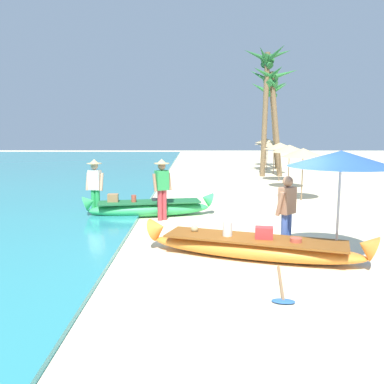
{
  "coord_description": "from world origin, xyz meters",
  "views": [
    {
      "loc": [
        -1.18,
        -8.36,
        2.64
      ],
      "look_at": [
        -1.27,
        2.76,
        0.9
      ],
      "focal_mm": 38.5,
      "sensor_mm": 36.0,
      "label": 1
    }
  ],
  "objects_px": {
    "palm_tree_leaning_seaward": "(273,89)",
    "boat_green_midground": "(149,208)",
    "palm_tree_tall_inland": "(267,73)",
    "paddle": "(282,288)",
    "palm_tree_mid_cluster": "(272,98)",
    "person_vendor_assistant": "(95,183)",
    "person_tourist_customer": "(287,210)",
    "person_vendor_hatted": "(162,185)",
    "boat_orange_foreground": "(254,246)",
    "patio_umbrella_large": "(341,159)"
  },
  "relations": [
    {
      "from": "patio_umbrella_large",
      "to": "person_vendor_assistant",
      "type": "bearing_deg",
      "value": 143.4
    },
    {
      "from": "person_vendor_assistant",
      "to": "palm_tree_mid_cluster",
      "type": "distance_m",
      "value": 16.85
    },
    {
      "from": "person_vendor_hatted",
      "to": "patio_umbrella_large",
      "type": "xyz_separation_m",
      "value": [
        3.77,
        -3.66,
        1.01
      ]
    },
    {
      "from": "person_tourist_customer",
      "to": "palm_tree_leaning_seaward",
      "type": "distance_m",
      "value": 14.8
    },
    {
      "from": "palm_tree_mid_cluster",
      "to": "paddle",
      "type": "xyz_separation_m",
      "value": [
        -3.41,
        -20.34,
        -4.47
      ]
    },
    {
      "from": "palm_tree_tall_inland",
      "to": "person_vendor_assistant",
      "type": "bearing_deg",
      "value": -123.74
    },
    {
      "from": "person_vendor_hatted",
      "to": "palm_tree_mid_cluster",
      "type": "bearing_deg",
      "value": 69.13
    },
    {
      "from": "person_tourist_customer",
      "to": "palm_tree_leaning_seaward",
      "type": "xyz_separation_m",
      "value": [
        2.2,
        14.14,
        3.77
      ]
    },
    {
      "from": "patio_umbrella_large",
      "to": "palm_tree_tall_inland",
      "type": "height_order",
      "value": "palm_tree_tall_inland"
    },
    {
      "from": "person_tourist_customer",
      "to": "palm_tree_tall_inland",
      "type": "relative_size",
      "value": 0.24
    },
    {
      "from": "person_tourist_customer",
      "to": "paddle",
      "type": "xyz_separation_m",
      "value": [
        -0.51,
        -2.08,
        -0.9
      ]
    },
    {
      "from": "palm_tree_tall_inland",
      "to": "paddle",
      "type": "bearing_deg",
      "value": -98.38
    },
    {
      "from": "person_vendor_hatted",
      "to": "palm_tree_leaning_seaward",
      "type": "bearing_deg",
      "value": 65.28
    },
    {
      "from": "person_vendor_hatted",
      "to": "palm_tree_tall_inland",
      "type": "xyz_separation_m",
      "value": [
        4.75,
        10.91,
        4.46
      ]
    },
    {
      "from": "paddle",
      "to": "boat_green_midground",
      "type": "bearing_deg",
      "value": 116.35
    },
    {
      "from": "boat_orange_foreground",
      "to": "paddle",
      "type": "xyz_separation_m",
      "value": [
        0.23,
        -1.67,
        -0.22
      ]
    },
    {
      "from": "person_vendor_hatted",
      "to": "paddle",
      "type": "height_order",
      "value": "person_vendor_hatted"
    },
    {
      "from": "boat_green_midground",
      "to": "patio_umbrella_large",
      "type": "height_order",
      "value": "patio_umbrella_large"
    },
    {
      "from": "paddle",
      "to": "palm_tree_mid_cluster",
      "type": "bearing_deg",
      "value": 80.49
    },
    {
      "from": "boat_green_midground",
      "to": "patio_umbrella_large",
      "type": "relative_size",
      "value": 1.78
    },
    {
      "from": "palm_tree_tall_inland",
      "to": "palm_tree_mid_cluster",
      "type": "relative_size",
      "value": 1.23
    },
    {
      "from": "person_vendor_hatted",
      "to": "palm_tree_leaning_seaward",
      "type": "distance_m",
      "value": 12.71
    },
    {
      "from": "palm_tree_mid_cluster",
      "to": "palm_tree_leaning_seaward",
      "type": "bearing_deg",
      "value": -99.58
    },
    {
      "from": "person_vendor_assistant",
      "to": "paddle",
      "type": "relative_size",
      "value": 1.01
    },
    {
      "from": "boat_orange_foreground",
      "to": "boat_green_midground",
      "type": "relative_size",
      "value": 1.17
    },
    {
      "from": "patio_umbrella_large",
      "to": "boat_orange_foreground",
      "type": "bearing_deg",
      "value": 174.24
    },
    {
      "from": "boat_green_midground",
      "to": "person_vendor_assistant",
      "type": "distance_m",
      "value": 1.81
    },
    {
      "from": "person_vendor_assistant",
      "to": "palm_tree_tall_inland",
      "type": "bearing_deg",
      "value": 56.26
    },
    {
      "from": "boat_green_midground",
      "to": "person_tourist_customer",
      "type": "relative_size",
      "value": 2.4
    },
    {
      "from": "boat_green_midground",
      "to": "person_tourist_customer",
      "type": "xyz_separation_m",
      "value": [
        3.33,
        -3.6,
        0.67
      ]
    },
    {
      "from": "person_vendor_hatted",
      "to": "palm_tree_tall_inland",
      "type": "relative_size",
      "value": 0.26
    },
    {
      "from": "person_tourist_customer",
      "to": "palm_tree_mid_cluster",
      "type": "relative_size",
      "value": 0.29
    },
    {
      "from": "boat_green_midground",
      "to": "palm_tree_tall_inland",
      "type": "relative_size",
      "value": 0.57
    },
    {
      "from": "person_tourist_customer",
      "to": "palm_tree_tall_inland",
      "type": "height_order",
      "value": "palm_tree_tall_inland"
    },
    {
      "from": "person_vendor_hatted",
      "to": "palm_tree_mid_cluster",
      "type": "distance_m",
      "value": 16.6
    },
    {
      "from": "palm_tree_mid_cluster",
      "to": "person_vendor_assistant",
      "type": "bearing_deg",
      "value": -118.52
    },
    {
      "from": "palm_tree_mid_cluster",
      "to": "patio_umbrella_large",
      "type": "bearing_deg",
      "value": -96.11
    },
    {
      "from": "palm_tree_mid_cluster",
      "to": "paddle",
      "type": "height_order",
      "value": "palm_tree_mid_cluster"
    },
    {
      "from": "person_vendor_assistant",
      "to": "palm_tree_leaning_seaward",
      "type": "relative_size",
      "value": 0.29
    },
    {
      "from": "palm_tree_mid_cluster",
      "to": "boat_green_midground",
      "type": "bearing_deg",
      "value": -113.0
    },
    {
      "from": "person_vendor_hatted",
      "to": "patio_umbrella_large",
      "type": "distance_m",
      "value": 5.35
    },
    {
      "from": "palm_tree_tall_inland",
      "to": "person_vendor_hatted",
      "type": "bearing_deg",
      "value": -113.5
    },
    {
      "from": "palm_tree_tall_inland",
      "to": "paddle",
      "type": "distance_m",
      "value": 17.15
    },
    {
      "from": "palm_tree_leaning_seaward",
      "to": "boat_green_midground",
      "type": "bearing_deg",
      "value": -117.68
    },
    {
      "from": "boat_orange_foreground",
      "to": "palm_tree_tall_inland",
      "type": "distance_m",
      "value": 15.55
    },
    {
      "from": "boat_green_midground",
      "to": "paddle",
      "type": "relative_size",
      "value": 2.34
    },
    {
      "from": "paddle",
      "to": "palm_tree_leaning_seaward",
      "type": "bearing_deg",
      "value": 80.51
    },
    {
      "from": "boat_green_midground",
      "to": "palm_tree_leaning_seaward",
      "type": "distance_m",
      "value": 12.7
    },
    {
      "from": "boat_orange_foreground",
      "to": "patio_umbrella_large",
      "type": "distance_m",
      "value": 2.42
    },
    {
      "from": "boat_green_midground",
      "to": "palm_tree_tall_inland",
      "type": "distance_m",
      "value": 12.74
    }
  ]
}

